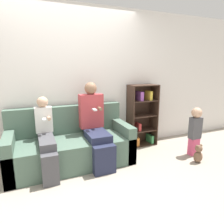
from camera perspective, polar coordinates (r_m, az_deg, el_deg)
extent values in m
plane|color=#9E9384|center=(3.00, -7.45, -17.97)|extent=(14.00, 14.00, 0.00)
cube|color=silver|center=(3.54, -12.22, 8.37)|extent=(10.00, 0.06, 2.55)
cube|color=#4C6656|center=(3.22, -11.13, -11.54)|extent=(1.89, 0.67, 0.43)
cube|color=#4C6656|center=(3.53, -12.67, -5.40)|extent=(1.89, 0.17, 0.90)
cube|color=#4C6656|center=(3.16, -27.22, -11.55)|extent=(0.14, 0.67, 0.60)
cube|color=#4C6656|center=(3.45, 3.31, -8.10)|extent=(0.14, 0.67, 0.60)
cube|color=#232842|center=(2.97, -2.17, -13.50)|extent=(0.33, 0.12, 0.43)
cube|color=#232842|center=(3.13, -4.12, -6.82)|extent=(0.33, 0.47, 0.11)
cube|color=#B73D42|center=(3.33, -5.98, 0.35)|extent=(0.39, 0.17, 0.56)
sphere|color=#8C664C|center=(3.27, -6.13, 6.75)|extent=(0.20, 0.20, 0.20)
cylinder|color=#8C664C|center=(3.22, -3.50, 0.99)|extent=(0.05, 0.10, 0.05)
cube|color=white|center=(3.15, -5.03, 0.67)|extent=(0.05, 0.12, 0.02)
cube|color=#47474C|center=(2.83, -17.18, -15.51)|extent=(0.22, 0.12, 0.43)
cube|color=#47474C|center=(3.02, -18.14, -8.16)|extent=(0.22, 0.53, 0.11)
cube|color=white|center=(3.25, -18.93, -2.06)|extent=(0.25, 0.11, 0.39)
sphere|color=tan|center=(3.20, -19.28, 2.73)|extent=(0.16, 0.16, 0.16)
cylinder|color=tan|center=(3.15, -17.57, -1.71)|extent=(0.05, 0.10, 0.05)
cube|color=white|center=(3.09, -18.77, -2.04)|extent=(0.05, 0.12, 0.02)
cube|color=#DB4C75|center=(3.87, 22.23, -9.06)|extent=(0.16, 0.12, 0.31)
cube|color=#4C4C51|center=(3.76, 22.66, -4.22)|extent=(0.20, 0.12, 0.38)
sphere|color=tan|center=(3.69, 23.02, -0.18)|extent=(0.18, 0.18, 0.18)
cube|color=#3D281E|center=(3.82, 5.21, -1.37)|extent=(0.02, 0.31, 1.20)
cube|color=#3D281E|center=(4.09, 11.87, -0.65)|extent=(0.02, 0.31, 1.20)
cube|color=#3D281E|center=(4.07, 7.60, -0.55)|extent=(0.55, 0.02, 1.20)
cube|color=#3D281E|center=(4.13, 8.38, -8.99)|extent=(0.52, 0.27, 0.02)
cube|color=#3D281E|center=(4.03, 8.51, -5.08)|extent=(0.52, 0.27, 0.02)
cube|color=#3D281E|center=(3.95, 8.65, -1.00)|extent=(0.52, 0.27, 0.02)
cube|color=#3D281E|center=(3.89, 8.80, 3.23)|extent=(0.52, 0.27, 0.02)
cube|color=#3D281E|center=(3.85, 8.94, 7.57)|extent=(0.52, 0.27, 0.02)
cube|color=#934CA3|center=(3.84, 7.87, 4.55)|extent=(0.07, 0.21, 0.17)
cube|color=#C63838|center=(3.96, 7.36, -4.13)|extent=(0.05, 0.19, 0.15)
cube|color=#429956|center=(4.19, 10.73, -7.43)|extent=(0.05, 0.22, 0.16)
cube|color=orange|center=(4.03, 6.73, -8.13)|extent=(0.06, 0.22, 0.16)
cube|color=gold|center=(3.94, 10.39, 4.73)|extent=(0.05, 0.21, 0.18)
ellipsoid|color=brown|center=(3.62, 23.34, -11.68)|extent=(0.15, 0.13, 0.19)
sphere|color=brown|center=(3.57, 23.55, -9.56)|extent=(0.12, 0.12, 0.12)
sphere|color=brown|center=(3.52, 23.15, -8.99)|extent=(0.05, 0.05, 0.05)
sphere|color=brown|center=(3.58, 24.08, -8.74)|extent=(0.05, 0.05, 0.05)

